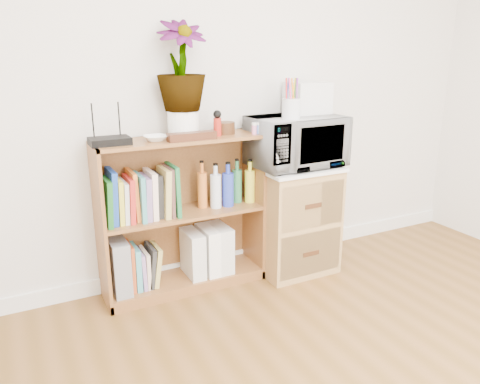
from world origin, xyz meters
TOP-DOWN VIEW (x-y plane):
  - skirting_board at (0.00, 2.24)m, footprint 4.00×0.02m
  - bookshelf at (-0.35, 2.10)m, footprint 1.00×0.30m
  - wicker_unit at (0.40, 2.02)m, footprint 0.50×0.45m
  - microwave at (0.40, 2.02)m, footprint 0.59×0.41m
  - pen_cup at (0.30, 1.94)m, footprint 0.11×0.11m
  - small_appliance at (0.54, 2.11)m, footprint 0.25×0.21m
  - router at (-0.75, 2.08)m, footprint 0.21×0.15m
  - white_bowl at (-0.51, 2.07)m, footprint 0.13×0.13m
  - plant_pot at (-0.32, 2.12)m, footprint 0.18×0.18m
  - potted_plant at (-0.32, 2.12)m, footprint 0.28×0.28m
  - trinket_box at (-0.31, 2.00)m, footprint 0.28×0.07m
  - kokeshi_doll at (-0.13, 2.06)m, footprint 0.05×0.05m
  - wooden_bowl at (-0.06, 2.11)m, footprint 0.12×0.12m
  - paint_jars at (0.13, 2.01)m, footprint 0.12×0.04m
  - file_box at (-0.76, 2.10)m, footprint 0.10×0.26m
  - magazine_holder_left at (-0.30, 2.09)m, footprint 0.09×0.23m
  - magazine_holder_mid at (-0.19, 2.09)m, footprint 0.09×0.24m
  - magazine_holder_right at (-0.11, 2.09)m, footprint 0.09×0.24m
  - cookbooks at (-0.60, 2.10)m, footprint 0.42×0.20m
  - liquor_bottles at (-0.06, 2.10)m, footprint 0.37×0.07m
  - lower_books at (-0.62, 2.10)m, footprint 0.19×0.19m

SIDE VIEW (x-z plane):
  - skirting_board at x=0.00m, z-range 0.00..0.10m
  - lower_books at x=-0.62m, z-range 0.05..0.34m
  - magazine_holder_left at x=-0.30m, z-range 0.07..0.36m
  - magazine_holder_mid at x=-0.19m, z-range 0.07..0.37m
  - magazine_holder_right at x=-0.11m, z-range 0.07..0.37m
  - file_box at x=-0.76m, z-range 0.07..0.40m
  - wicker_unit at x=0.40m, z-range 0.00..0.70m
  - bookshelf at x=-0.35m, z-range 0.00..0.95m
  - cookbooks at x=-0.60m, z-range 0.48..0.79m
  - liquor_bottles at x=-0.06m, z-range 0.49..0.78m
  - microwave at x=0.40m, z-range 0.72..1.04m
  - white_bowl at x=-0.51m, z-range 0.95..0.98m
  - router at x=-0.75m, z-range 0.95..0.99m
  - trinket_box at x=-0.31m, z-range 0.95..0.99m
  - paint_jars at x=0.13m, z-range 0.95..1.01m
  - wooden_bowl at x=-0.06m, z-range 0.95..1.02m
  - kokeshi_doll at x=-0.13m, z-range 0.95..1.06m
  - plant_pot at x=-0.32m, z-range 0.95..1.10m
  - pen_cup at x=0.30m, z-range 1.04..1.16m
  - small_appliance at x=0.54m, z-range 1.04..1.24m
  - potted_plant at x=-0.32m, z-range 1.10..1.60m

